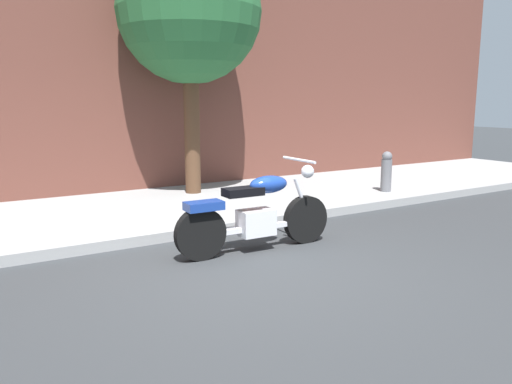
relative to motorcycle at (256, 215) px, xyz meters
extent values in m
plane|color=#303335|center=(-0.39, -0.56, -0.46)|extent=(60.00, 60.00, 0.00)
cube|color=#979797|center=(-0.39, 2.60, -0.39)|extent=(21.36, 3.36, 0.14)
cylinder|color=black|center=(0.75, -0.03, -0.15)|extent=(0.63, 0.13, 0.63)
cylinder|color=black|center=(-0.75, 0.02, -0.15)|extent=(0.63, 0.13, 0.63)
cube|color=silver|center=(0.00, -0.01, -0.10)|extent=(0.45, 0.29, 0.32)
cube|color=silver|center=(0.00, -0.01, -0.17)|extent=(1.35, 0.13, 0.06)
ellipsoid|color=navy|center=(0.18, -0.01, 0.36)|extent=(0.53, 0.28, 0.22)
cube|color=black|center=(-0.18, 0.00, 0.30)|extent=(0.49, 0.26, 0.10)
cube|color=navy|center=(-0.70, 0.02, 0.18)|extent=(0.45, 0.25, 0.10)
cylinder|color=silver|center=(0.69, -0.03, 0.13)|extent=(0.27, 0.06, 0.58)
cylinder|color=silver|center=(0.63, -0.03, 0.64)|extent=(0.06, 0.70, 0.04)
sphere|color=silver|center=(0.77, -0.03, 0.48)|extent=(0.17, 0.17, 0.17)
cylinder|color=silver|center=(-0.24, 0.16, -0.20)|extent=(0.80, 0.12, 0.09)
cylinder|color=#523623|center=(0.72, 3.41, 0.90)|extent=(0.29, 0.29, 2.71)
sphere|color=#286334|center=(0.72, 3.41, 2.96)|extent=(2.57, 2.57, 2.57)
cylinder|color=slate|center=(3.90, 1.59, -0.09)|extent=(0.20, 0.20, 0.75)
sphere|color=slate|center=(3.90, 1.59, 0.35)|extent=(0.19, 0.19, 0.19)
camera|label=1|loc=(-3.19, -5.18, 1.39)|focal=35.41mm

